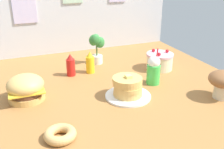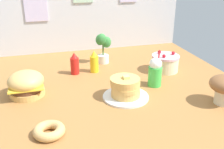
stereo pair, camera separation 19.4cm
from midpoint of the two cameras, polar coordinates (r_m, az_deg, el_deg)
ground_plane at (r=1.91m, az=2.78°, el=-4.36°), size 2.06×2.15×0.02m
back_wall at (r=2.76m, az=-4.21°, el=14.42°), size 2.06×0.04×0.91m
burger at (r=1.91m, az=-15.20°, el=-2.06°), size 0.25×0.25×0.18m
pancake_stack at (r=1.83m, az=5.95°, el=-3.19°), size 0.32×0.32×0.16m
layer_cake at (r=2.33m, az=13.68°, el=2.39°), size 0.23×0.23×0.17m
ketchup_bottle at (r=2.21m, az=-5.54°, el=2.21°), size 0.07×0.07×0.19m
mustard_bottle at (r=2.24m, az=-1.37°, el=2.62°), size 0.07×0.07×0.19m
cream_soda_cup at (r=2.02m, az=11.96°, el=0.48°), size 0.10×0.10×0.28m
donut_pink_glaze at (r=1.48m, az=-9.65°, el=-11.87°), size 0.17×0.17×0.05m
potted_plant at (r=2.43m, az=0.35°, el=5.87°), size 0.14×0.11×0.28m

